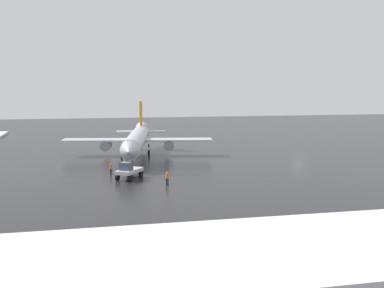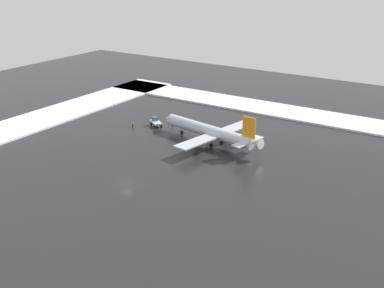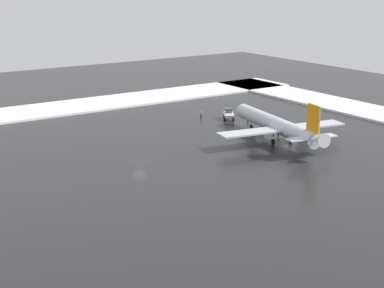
{
  "view_description": "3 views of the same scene",
  "coord_description": "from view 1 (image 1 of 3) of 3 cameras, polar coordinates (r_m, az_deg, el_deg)",
  "views": [
    {
      "loc": [
        -39.97,
        -83.62,
        12.69
      ],
      "look_at": [
        -20.12,
        2.5,
        2.28
      ],
      "focal_mm": 45.0,
      "sensor_mm": 36.0,
      "label": 1
    },
    {
      "loc": [
        71.95,
        63.74,
        45.17
      ],
      "look_at": [
        -16.39,
        6.32,
        4.88
      ],
      "focal_mm": 45.0,
      "sensor_mm": 36.0,
      "label": 2
    },
    {
      "loc": [
        49.0,
        89.73,
        31.99
      ],
      "look_at": [
        -10.41,
        1.57,
        2.04
      ],
      "focal_mm": 55.0,
      "sensor_mm": 36.0,
      "label": 3
    }
  ],
  "objects": [
    {
      "name": "ground_plane",
      "position": [
        93.55,
        12.46,
        -1.24
      ],
      "size": [
        240.0,
        240.0,
        0.0
      ],
      "primitive_type": "plane",
      "color": "#232326"
    },
    {
      "name": "airplane_far_rear",
      "position": [
        87.85,
        -6.55,
        0.52
      ],
      "size": [
        27.83,
        33.3,
        9.93
      ],
      "rotation": [
        0.0,
        0.0,
        4.53
      ],
      "color": "silver",
      "rests_on": "ground_plane"
    },
    {
      "name": "pushback_tug",
      "position": [
        67.28,
        -7.54,
        -3.1
      ],
      "size": [
        4.35,
        5.06,
        2.5
      ],
      "rotation": [
        0.0,
        0.0,
        4.14
      ],
      "color": "silver",
      "rests_on": "ground_plane"
    },
    {
      "name": "ground_crew_mid_apron",
      "position": [
        63.15,
        -2.96,
        -3.99
      ],
      "size": [
        0.36,
        0.36,
        1.71
      ],
      "rotation": [
        0.0,
        0.0,
        1.29
      ],
      "color": "black",
      "rests_on": "ground_plane"
    },
    {
      "name": "ground_crew_beside_wing",
      "position": [
        85.05,
        -8.33,
        -1.28
      ],
      "size": [
        0.36,
        0.36,
        1.71
      ],
      "rotation": [
        0.0,
        0.0,
        0.86
      ],
      "color": "black",
      "rests_on": "ground_plane"
    },
    {
      "name": "ground_crew_by_nose_gear",
      "position": [
        71.59,
        -9.6,
        -2.8
      ],
      "size": [
        0.36,
        0.36,
        1.71
      ],
      "rotation": [
        0.0,
        0.0,
        3.6
      ],
      "color": "black",
      "rests_on": "ground_plane"
    }
  ]
}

